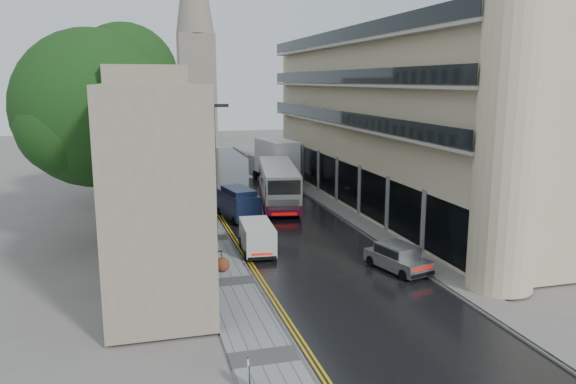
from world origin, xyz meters
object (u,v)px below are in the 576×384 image
cream_bus (266,192)px  estate_sign (249,375)px  silver_hatchback (404,267)px  pedestrian (195,217)px  tree_near (95,136)px  lamp_post_near (215,175)px  lamp_post_far (185,152)px  white_lorry (270,164)px  navy_van (234,208)px  white_van (247,245)px  tree_far (109,130)px

cream_bus → estate_sign: (-6.42, -25.23, -1.07)m
silver_hatchback → pedestrian: size_ratio=2.11×
tree_near → silver_hatchback: bearing=-35.5°
cream_bus → lamp_post_near: 9.42m
lamp_post_far → white_lorry: bearing=-15.1°
navy_van → lamp_post_far: size_ratio=0.66×
cream_bus → silver_hatchback: bearing=-68.4°
silver_hatchback → white_van: (-7.28, 5.37, 0.20)m
tree_far → navy_van: tree_far is taller
white_lorry → lamp_post_far: size_ratio=1.15×
tree_near → lamp_post_near: size_ratio=1.60×
tree_far → tree_near: bearing=-91.3°
cream_bus → pedestrian: bearing=-134.7°
tree_far → navy_van: 14.38m
white_lorry → tree_far: bearing=-173.5°
pedestrian → lamp_post_far: size_ratio=0.25×
pedestrian → lamp_post_near: bearing=106.2°
lamp_post_far → silver_hatchback: bearing=-90.3°
tree_near → cream_bus: (12.04, 5.82, -5.30)m
tree_near → lamp_post_near: tree_near is taller
lamp_post_far → estate_sign: 35.75m
white_van → white_lorry: bearing=77.7°
silver_hatchback → tree_far: bearing=107.9°
navy_van → estate_sign: bearing=-108.6°
tree_far → cream_bus: tree_far is taller
tree_near → pedestrian: size_ratio=7.44×
tree_near → pedestrian: (6.04, 1.57, -5.89)m
cream_bus → pedestrian: cream_bus is taller
cream_bus → silver_hatchback: cream_bus is taller
tree_far → lamp_post_far: size_ratio=1.70×
silver_hatchback → estate_sign: (-9.90, -8.35, -0.18)m
white_lorry → estate_sign: (-9.34, -36.04, -1.66)m
tree_near → navy_van: 10.96m
silver_hatchback → white_van: 9.04m
white_van → cream_bus: bearing=76.2°
tree_far → estate_sign: (5.32, -32.41, -5.65)m
pedestrian → lamp_post_near: (1.05, -3.24, 3.42)m
cream_bus → navy_van: size_ratio=2.47×
lamp_post_near → pedestrian: bearing=118.0°
pedestrian → navy_van: bearing=-161.2°
tree_near → tree_far: size_ratio=1.11×
estate_sign → white_van: bearing=85.5°
silver_hatchback → estate_sign: size_ratio=4.27×
pedestrian → estate_sign: (-0.41, -20.97, -0.47)m
silver_hatchback → estate_sign: 12.95m
cream_bus → lamp_post_near: lamp_post_near is taller
lamp_post_near → navy_van: bearing=76.5°
navy_van → estate_sign: size_ratio=5.25×
tree_near → pedestrian: 8.58m
navy_van → pedestrian: 3.15m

